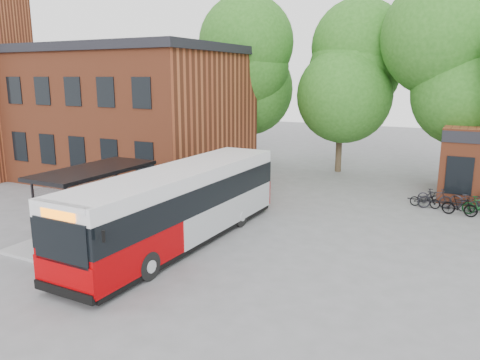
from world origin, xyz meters
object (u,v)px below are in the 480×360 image
at_px(bicycle_3, 460,206).
at_px(bicycle_4, 470,199).
at_px(bus_shelter, 96,201).
at_px(bicycle_0, 425,200).
at_px(bicycle_1, 435,199).
at_px(city_bus, 180,206).
at_px(bicycle_2, 434,195).
at_px(bicycle_5, 480,206).

bearing_deg(bicycle_3, bicycle_4, -7.81).
distance_m(bus_shelter, bicycle_0, 16.25).
bearing_deg(bicycle_1, city_bus, 116.44).
bearing_deg(bus_shelter, bicycle_4, 39.54).
bearing_deg(bicycle_0, bicycle_4, -59.35).
distance_m(bus_shelter, bicycle_1, 16.61).
bearing_deg(bicycle_1, bicycle_2, -15.73).
relative_size(city_bus, bicycle_3, 7.40).
bearing_deg(bicycle_1, bicycle_3, -148.20).
relative_size(bus_shelter, bicycle_5, 4.43).
distance_m(city_bus, bicycle_3, 13.62).
distance_m(bicycle_3, bicycle_5, 0.96).
bearing_deg(bicycle_3, city_bus, 139.36).
distance_m(bicycle_1, bicycle_2, 1.13).
bearing_deg(bicycle_0, bicycle_3, -106.76).
relative_size(city_bus, bicycle_1, 6.98).
bearing_deg(city_bus, bicycle_5, 43.19).
distance_m(bicycle_0, bicycle_4, 2.21).
bearing_deg(bicycle_3, bicycle_0, 70.11).
relative_size(city_bus, bicycle_4, 6.39).
xyz_separation_m(bus_shelter, bicycle_3, (13.71, 10.04, -0.96)).
height_order(bicycle_1, bicycle_3, bicycle_1).
distance_m(bicycle_3, bicycle_4, 1.67).
height_order(bicycle_2, bicycle_3, bicycle_3).
bearing_deg(bus_shelter, city_bus, 10.96).
relative_size(bicycle_0, bicycle_4, 0.81).
relative_size(bicycle_3, bicycle_4, 0.86).
relative_size(bicycle_1, bicycle_2, 1.06).
bearing_deg(bicycle_0, bicycle_2, -6.53).
xyz_separation_m(bus_shelter, bicycle_2, (12.38, 11.99, -1.02)).
relative_size(bicycle_0, bicycle_1, 0.88).
xyz_separation_m(city_bus, bicycle_0, (8.24, 10.11, -1.13)).
height_order(city_bus, bicycle_2, city_bus).
relative_size(bicycle_0, bicycle_3, 0.93).
bearing_deg(bicycle_2, bicycle_4, -113.73).
bearing_deg(bicycle_5, bicycle_1, 86.94).
relative_size(bicycle_1, bicycle_4, 0.92).
xyz_separation_m(bicycle_0, bicycle_2, (0.33, 1.15, 0.03)).
bearing_deg(bicycle_3, bicycle_5, -58.09).
xyz_separation_m(city_bus, bicycle_3, (9.90, 9.30, -1.04)).
xyz_separation_m(bicycle_0, bicycle_4, (2.06, 0.81, 0.10)).
relative_size(bus_shelter, bicycle_4, 3.71).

